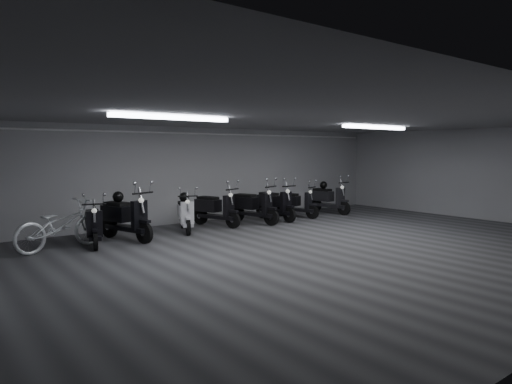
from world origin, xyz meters
TOP-DOWN VIEW (x-y plane):
  - floor at (0.00, 0.00)m, footprint 14.00×10.00m
  - ceiling at (0.00, 0.00)m, footprint 14.00×10.00m
  - back_wall at (0.00, 5.00)m, footprint 14.00×0.01m
  - right_wall at (7.00, 0.00)m, footprint 0.01×10.00m
  - fluor_strip_left at (-3.00, 1.00)m, footprint 2.40×0.18m
  - fluor_strip_right at (3.00, 1.00)m, footprint 2.40×0.18m
  - conduit at (0.00, 4.92)m, footprint 13.60×0.05m
  - scooter_0 at (-3.79, 3.34)m, footprint 0.95×1.73m
  - scooter_1 at (-2.99, 3.48)m, footprint 1.18×2.04m
  - scooter_2 at (-1.31, 3.65)m, footprint 1.11×1.73m
  - scooter_3 at (-0.22, 3.89)m, footprint 1.11×1.88m
  - scooter_5 at (0.91, 3.65)m, footprint 1.16×1.94m
  - scooter_7 at (1.82, 3.75)m, footprint 0.71×1.83m
  - scooter_8 at (2.73, 3.79)m, footprint 1.08×1.73m
  - scooter_9 at (4.24, 3.82)m, footprint 0.81×1.85m
  - bicycle at (-4.49, 3.36)m, footprint 2.11×1.23m
  - helmet_0 at (4.21, 4.06)m, footprint 0.26×0.26m
  - helmet_1 at (-3.07, 3.73)m, footprint 0.26×0.26m
  - helmet_2 at (-1.23, 3.87)m, footprint 0.26×0.26m

SIDE VIEW (x-z plane):
  - floor at x=0.00m, z-range -0.01..0.00m
  - scooter_8 at x=2.73m, z-range 0.00..1.22m
  - scooter_2 at x=-1.31m, z-range 0.00..1.23m
  - scooter_0 at x=-3.79m, z-range 0.00..1.23m
  - bicycle at x=-4.49m, z-range 0.00..1.29m
  - scooter_3 at x=-0.22m, z-range 0.00..1.33m
  - scooter_9 at x=4.24m, z-range 0.00..1.33m
  - scooter_7 at x=1.82m, z-range 0.00..1.34m
  - scooter_5 at x=0.91m, z-range 0.00..1.37m
  - scooter_1 at x=-2.99m, z-range 0.00..1.44m
  - helmet_2 at x=-1.23m, z-range 0.76..1.02m
  - helmet_0 at x=4.21m, z-range 0.83..1.08m
  - helmet_1 at x=-3.07m, z-range 0.89..1.15m
  - back_wall at x=0.00m, z-range 0.00..2.80m
  - right_wall at x=7.00m, z-range 0.00..2.80m
  - conduit at x=0.00m, z-range 2.59..2.65m
  - fluor_strip_left at x=-3.00m, z-range 2.70..2.78m
  - fluor_strip_right at x=3.00m, z-range 2.70..2.78m
  - ceiling at x=0.00m, z-range 2.80..2.81m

